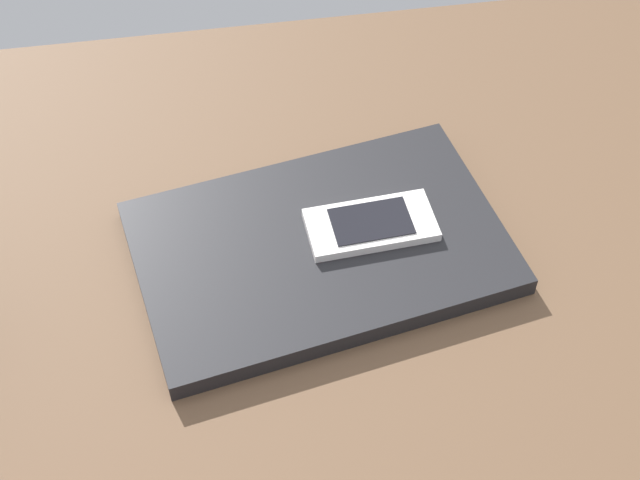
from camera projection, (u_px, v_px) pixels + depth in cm
name	position (u px, v px, depth cm)	size (l,w,h in cm)	color
desk_surface	(407.00, 301.00, 82.29)	(120.00, 80.00, 3.00)	brown
laptop_closed	(320.00, 247.00, 83.08)	(32.68, 21.00, 1.92)	black
cell_phone_on_laptop	(371.00, 225.00, 82.92)	(11.90, 6.47, 1.02)	silver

